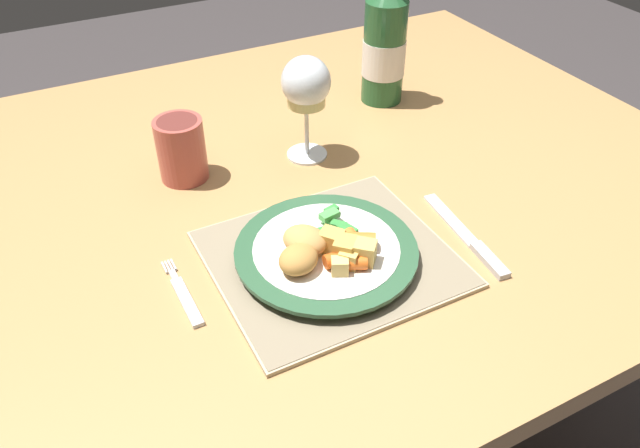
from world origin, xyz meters
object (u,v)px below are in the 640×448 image
object	(u,v)px
drinking_cup	(181,148)
dinner_plate	(326,252)
fork	(184,297)
table_knife	(471,241)
wine_glass	(306,87)
bottle	(385,43)
dining_table	(295,220)

from	to	relation	value
drinking_cup	dinner_plate	bearing A→B (deg)	-70.18
fork	table_knife	xyz separation A→B (m)	(0.38, -0.08, 0.00)
dinner_plate	wine_glass	xyz separation A→B (m)	(0.10, 0.25, 0.10)
table_knife	drinking_cup	size ratio (longest dim) A/B	1.98
fork	drinking_cup	distance (m)	0.27
wine_glass	drinking_cup	xyz separation A→B (m)	(-0.20, 0.03, -0.07)
bottle	drinking_cup	xyz separation A→B (m)	(-0.41, -0.08, -0.06)
dining_table	table_knife	xyz separation A→B (m)	(0.15, -0.25, 0.09)
table_knife	wine_glass	size ratio (longest dim) A/B	1.14
dinner_plate	drinking_cup	xyz separation A→B (m)	(-0.10, 0.28, 0.03)
dinner_plate	wine_glass	distance (m)	0.29
fork	wine_glass	distance (m)	0.38
wine_glass	bottle	world-z (taller)	bottle
dining_table	dinner_plate	world-z (taller)	dinner_plate
table_knife	wine_glass	bearing A→B (deg)	107.82
fork	table_knife	bearing A→B (deg)	-11.55
fork	table_knife	size ratio (longest dim) A/B	0.66
dining_table	drinking_cup	xyz separation A→B (m)	(-0.15, 0.08, 0.13)
dining_table	dinner_plate	distance (m)	0.23
table_knife	drinking_cup	xyz separation A→B (m)	(-0.29, 0.33, 0.05)
fork	table_knife	distance (m)	0.39
dinner_plate	bottle	xyz separation A→B (m)	(0.31, 0.36, 0.09)
dining_table	dinner_plate	xyz separation A→B (m)	(-0.05, -0.20, 0.10)
table_knife	drinking_cup	world-z (taller)	drinking_cup
dining_table	table_knife	bearing A→B (deg)	-59.86
table_knife	bottle	distance (m)	0.45
wine_glass	drinking_cup	distance (m)	0.21
wine_glass	drinking_cup	world-z (taller)	wine_glass
dining_table	fork	world-z (taller)	fork
wine_glass	drinking_cup	bearing A→B (deg)	170.95
wine_glass	bottle	size ratio (longest dim) A/B	0.60
fork	drinking_cup	world-z (taller)	drinking_cup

